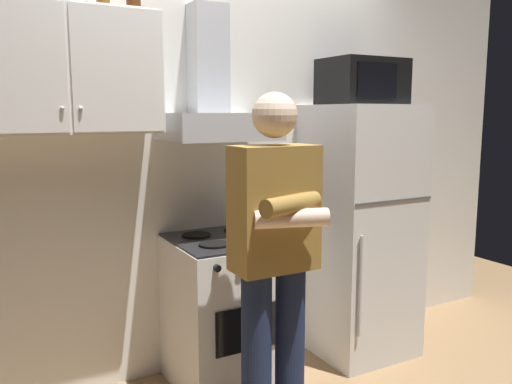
{
  "coord_description": "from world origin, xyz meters",
  "views": [
    {
      "loc": [
        -1.28,
        -2.32,
        1.55
      ],
      "look_at": [
        0.0,
        0.0,
        1.15
      ],
      "focal_mm": 36.89,
      "sensor_mm": 36.0,
      "label": 1
    }
  ],
  "objects_px": {
    "range_hood": "(216,104)",
    "refrigerator": "(360,231)",
    "person_standing": "(275,259)",
    "cooking_pot": "(257,229)",
    "stove_oven": "(227,312)",
    "microwave": "(362,82)",
    "upper_cabinet": "(63,71)"
  },
  "relations": [
    {
      "from": "microwave",
      "to": "cooking_pot",
      "type": "distance_m",
      "value": 1.16
    },
    {
      "from": "person_standing",
      "to": "microwave",
      "type": "bearing_deg",
      "value": 32.0
    },
    {
      "from": "stove_oven",
      "to": "range_hood",
      "type": "bearing_deg",
      "value": 90.0
    },
    {
      "from": "microwave",
      "to": "person_standing",
      "type": "xyz_separation_m",
      "value": [
        -1.0,
        -0.62,
        -0.84
      ]
    },
    {
      "from": "microwave",
      "to": "person_standing",
      "type": "distance_m",
      "value": 1.45
    },
    {
      "from": "upper_cabinet",
      "to": "refrigerator",
      "type": "bearing_deg",
      "value": -4.07
    },
    {
      "from": "upper_cabinet",
      "to": "cooking_pot",
      "type": "relative_size",
      "value": 2.92
    },
    {
      "from": "stove_oven",
      "to": "range_hood",
      "type": "relative_size",
      "value": 1.17
    },
    {
      "from": "person_standing",
      "to": "cooking_pot",
      "type": "distance_m",
      "value": 0.52
    },
    {
      "from": "cooking_pot",
      "to": "stove_oven",
      "type": "bearing_deg",
      "value": 137.51
    },
    {
      "from": "refrigerator",
      "to": "cooking_pot",
      "type": "distance_m",
      "value": 0.84
    },
    {
      "from": "person_standing",
      "to": "cooking_pot",
      "type": "bearing_deg",
      "value": 69.7
    },
    {
      "from": "range_hood",
      "to": "microwave",
      "type": "relative_size",
      "value": 1.56
    },
    {
      "from": "upper_cabinet",
      "to": "refrigerator",
      "type": "xyz_separation_m",
      "value": [
        1.75,
        -0.12,
        -0.95
      ]
    },
    {
      "from": "upper_cabinet",
      "to": "range_hood",
      "type": "distance_m",
      "value": 0.81
    },
    {
      "from": "range_hood",
      "to": "refrigerator",
      "type": "bearing_deg",
      "value": -7.55
    },
    {
      "from": "range_hood",
      "to": "refrigerator",
      "type": "relative_size",
      "value": 0.47
    },
    {
      "from": "stove_oven",
      "to": "microwave",
      "type": "relative_size",
      "value": 1.82
    },
    {
      "from": "refrigerator",
      "to": "cooking_pot",
      "type": "relative_size",
      "value": 5.2
    },
    {
      "from": "range_hood",
      "to": "person_standing",
      "type": "xyz_separation_m",
      "value": [
        -0.05,
        -0.73,
        -0.7
      ]
    },
    {
      "from": "person_standing",
      "to": "cooking_pot",
      "type": "height_order",
      "value": "person_standing"
    },
    {
      "from": "stove_oven",
      "to": "range_hood",
      "type": "xyz_separation_m",
      "value": [
        0.0,
        0.13,
        1.16
      ]
    },
    {
      "from": "microwave",
      "to": "person_standing",
      "type": "bearing_deg",
      "value": -148.0
    },
    {
      "from": "stove_oven",
      "to": "refrigerator",
      "type": "xyz_separation_m",
      "value": [
        0.95,
        0.0,
        0.37
      ]
    },
    {
      "from": "microwave",
      "to": "upper_cabinet",
      "type": "bearing_deg",
      "value": 176.52
    },
    {
      "from": "person_standing",
      "to": "cooking_pot",
      "type": "xyz_separation_m",
      "value": [
        0.18,
        0.49,
        0.02
      ]
    },
    {
      "from": "refrigerator",
      "to": "person_standing",
      "type": "relative_size",
      "value": 0.98
    },
    {
      "from": "stove_oven",
      "to": "refrigerator",
      "type": "relative_size",
      "value": 0.55
    },
    {
      "from": "cooking_pot",
      "to": "refrigerator",
      "type": "bearing_deg",
      "value": 8.32
    },
    {
      "from": "stove_oven",
      "to": "cooking_pot",
      "type": "relative_size",
      "value": 2.84
    },
    {
      "from": "upper_cabinet",
      "to": "range_hood",
      "type": "relative_size",
      "value": 1.2
    },
    {
      "from": "range_hood",
      "to": "person_standing",
      "type": "bearing_deg",
      "value": -93.91
    }
  ]
}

